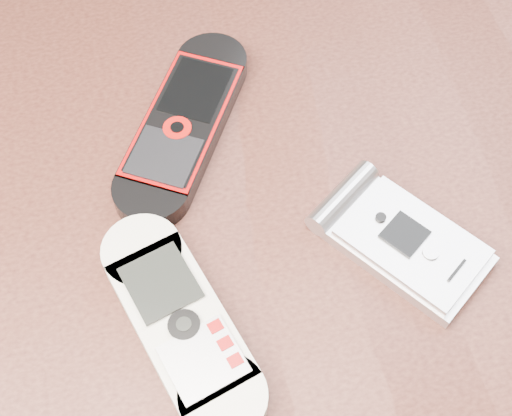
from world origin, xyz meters
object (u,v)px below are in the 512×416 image
(nokia_white, at_px, (181,322))
(motorola_razr, at_px, (407,243))
(table, at_px, (250,287))
(nokia_black_red, at_px, (184,124))

(nokia_white, height_order, motorola_razr, same)
(table, bearing_deg, nokia_black_red, 111.44)
(table, distance_m, motorola_razr, 0.15)
(table, height_order, nokia_white, nokia_white)
(nokia_white, bearing_deg, motorola_razr, -9.09)
(table, xyz_separation_m, motorola_razr, (0.09, -0.04, 0.11))
(nokia_white, height_order, nokia_black_red, same)
(nokia_white, relative_size, nokia_black_red, 0.92)
(nokia_black_red, distance_m, motorola_razr, 0.17)
(nokia_black_red, bearing_deg, nokia_white, -69.77)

